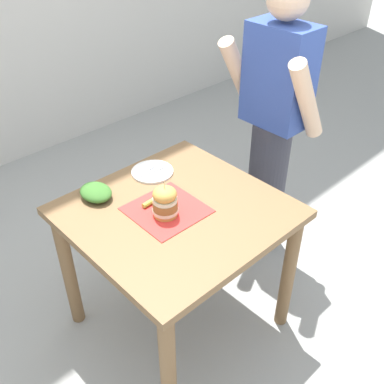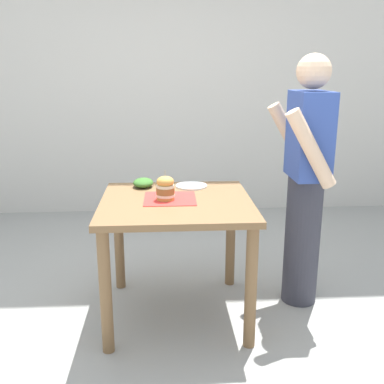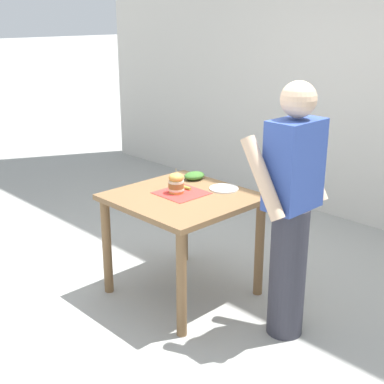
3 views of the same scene
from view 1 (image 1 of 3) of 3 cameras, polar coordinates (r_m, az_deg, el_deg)
The scene contains 8 objects.
ground_plane at distance 2.67m, azimuth -1.62°, elevation -15.80°, with size 80.00×80.00×0.00m, color #9E9E99.
patio_table at distance 2.20m, azimuth -1.91°, elevation -5.04°, with size 0.92×0.95×0.80m.
serving_paper at distance 2.10m, azimuth -3.25°, elevation -2.27°, with size 0.33×0.33×0.00m, color red.
sandwich at distance 2.03m, azimuth -3.45°, elevation -1.22°, with size 0.12×0.12×0.19m.
pickle_spear at distance 2.13m, azimuth -5.42°, elevation -1.35°, with size 0.02×0.02×0.08m, color #8EA83D.
side_plate_with_forks at distance 2.37m, azimuth -5.05°, elevation 2.60°, with size 0.22×0.22×0.02m.
side_salad at distance 2.21m, azimuth -12.11°, elevation -0.02°, with size 0.18×0.14×0.06m, color #386B28.
diner_across_table at distance 2.68m, azimuth 10.23°, elevation 8.39°, with size 0.55×0.35×1.69m.
Camera 1 is at (1.26, -1.09, 2.09)m, focal length 42.00 mm.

